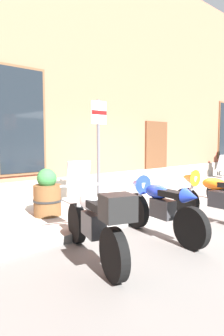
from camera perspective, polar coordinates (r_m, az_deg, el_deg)
name	(u,v)px	position (r m, az deg, el deg)	size (l,w,h in m)	color
ground_plane	(176,213)	(7.04, 12.17, -8.45)	(140.00, 140.00, 0.00)	#565451
sidewalk	(134,202)	(7.84, 4.26, -6.43)	(30.43, 2.64, 0.13)	gray
brick_pub_facade	(48,87)	(11.16, -12.05, 14.82)	(24.43, 5.88, 7.07)	brown
motorcycle_silver_touring	(95,222)	(4.11, -3.23, -10.22)	(0.96, 2.04, 1.34)	black
motorcycle_blue_sport	(158,204)	(5.23, 8.74, -6.86)	(0.64, 2.03, 1.03)	black
motorcycle_orange_sport	(214,195)	(6.39, 18.95, -4.84)	(0.62, 2.16, 1.04)	black
parking_sign	(99,142)	(5.85, -2.59, 5.04)	(0.36, 0.07, 2.31)	#4C4C51
barrel_planter	(47,195)	(6.21, -12.29, -5.08)	(0.58, 0.58, 0.97)	brown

